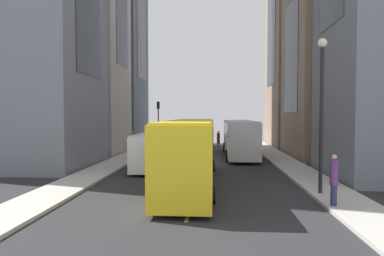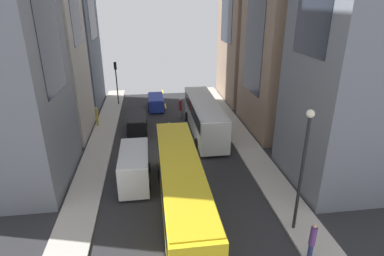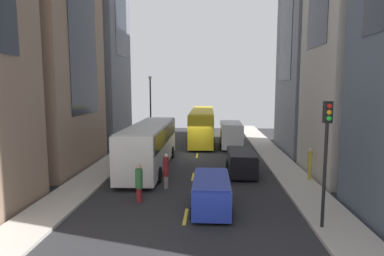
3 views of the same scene
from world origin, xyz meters
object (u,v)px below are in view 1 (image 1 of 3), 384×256
Objects in this scene: streetcar_yellow at (191,146)px; delivery_van_white at (151,149)px; car_blue_0 at (195,140)px; pedestrian_crossing_mid at (218,140)px; pedestrian_crossing_near at (132,140)px; pedestrian_waiting_curb at (334,178)px; pedestrian_walking_far at (228,139)px; city_bus_white at (239,135)px; traffic_light_near_corner at (158,115)px; car_black_1 at (170,144)px.

streetcar_yellow is 5.04m from delivery_van_white.
car_blue_0 is 1.98× the size of pedestrian_crossing_mid.
pedestrian_crossing_near is (6.39, 5.16, 0.30)m from car_blue_0.
pedestrian_waiting_curb reaches higher than pedestrian_crossing_near.
streetcar_yellow is at bearing 27.27° from pedestrian_walking_far.
city_bus_white is at bearing -10.26° from pedestrian_crossing_mid.
pedestrian_waiting_curb is at bearing 42.94° from pedestrian_walking_far.
traffic_light_near_corner reaches higher than pedestrian_crossing_near.
streetcar_yellow reaches higher than pedestrian_waiting_curb.
pedestrian_crossing_mid is at bearing -23.75° from pedestrian_crossing_near.
pedestrian_walking_far is 9.59m from traffic_light_near_corner.
pedestrian_crossing_near reaches higher than car_blue_0.
pedestrian_crossing_near is (11.01, -3.13, -0.74)m from city_bus_white.
pedestrian_waiting_curb is at bearing -92.28° from pedestrian_crossing_near.
streetcar_yellow is at bearing -100.67° from pedestrian_crossing_near.
car_black_1 is 9.88m from traffic_light_near_corner.
pedestrian_crossing_near is at bearing -51.51° from pedestrian_waiting_curb.
pedestrian_waiting_curb is 25.25m from pedestrian_walking_far.
streetcar_yellow reaches higher than pedestrian_crossing_near.
delivery_van_white reaches higher than car_black_1.
pedestrian_crossing_near is at bearing 77.58° from traffic_light_near_corner.
city_bus_white is 5.42m from pedestrian_crossing_mid.
pedestrian_crossing_mid is 2.67m from pedestrian_walking_far.
city_bus_white is at bearing 131.86° from traffic_light_near_corner.
traffic_light_near_corner is at bearing -61.66° from pedestrian_waiting_curb.
pedestrian_walking_far is at bearing -110.07° from delivery_van_white.
pedestrian_crossing_near is at bearing -21.74° from car_black_1.
city_bus_white reaches higher than pedestrian_crossing_mid.
pedestrian_waiting_curb is at bearing 116.01° from car_black_1.
delivery_van_white is at bearing -105.51° from pedestrian_crossing_near.
car_blue_0 is 6.04m from traffic_light_near_corner.
traffic_light_near_corner is at bearing -74.05° from pedestrian_walking_far.
pedestrian_walking_far is (-6.01, -5.99, 0.11)m from car_black_1.
car_blue_0 is at bearing -107.39° from car_black_1.
city_bus_white reaches higher than pedestrian_crossing_near.
pedestrian_crossing_near is at bearing -70.10° from delivery_van_white.
delivery_van_white is at bearing 90.44° from car_black_1.
streetcar_yellow reaches higher than delivery_van_white.
streetcar_yellow is at bearing 102.28° from car_black_1.
pedestrian_crossing_mid is 1.04× the size of pedestrian_crossing_near.
traffic_light_near_corner reaches higher than pedestrian_crossing_mid.
city_bus_white is at bearing 41.32° from pedestrian_walking_far.
pedestrian_waiting_curb is 23.05m from pedestrian_crossing_mid.
city_bus_white is 0.86× the size of streetcar_yellow.
streetcar_yellow reaches higher than pedestrian_walking_far.
pedestrian_walking_far is 0.99× the size of pedestrian_crossing_near.
traffic_light_near_corner reaches higher than car_blue_0.
car_blue_0 is at bearing -67.06° from pedestrian_walking_far.
pedestrian_waiting_curb reaches higher than pedestrian_walking_far.
pedestrian_walking_far is (-1.13, -2.41, -0.07)m from pedestrian_crossing_mid.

